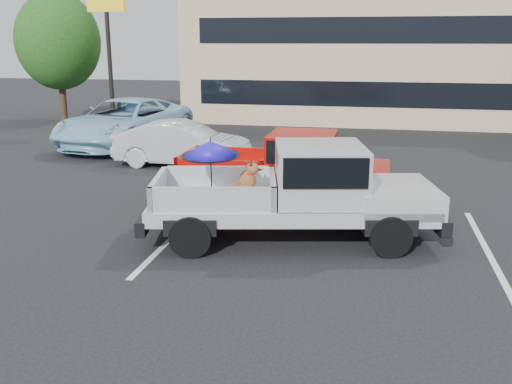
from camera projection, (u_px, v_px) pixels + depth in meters
The scene contains 11 objects.
ground at pixel (315, 283), 9.21m from camera, with size 90.00×90.00×0.00m, color black.
stripe_left at pixel (179, 231), 11.68m from camera, with size 0.12×5.00×0.01m, color silver.
stripe_right at pixel (488, 252), 10.53m from camera, with size 0.12×5.00×0.01m, color silver.
motel_building at pixel (400, 52), 27.87m from camera, with size 20.40×8.40×6.30m.
motel_sign at pixel (107, 18), 23.18m from camera, with size 1.60×0.22×6.00m.
tree_left at pixel (58, 41), 27.02m from camera, with size 3.96×3.96×6.02m.
tree_back at pixel (478, 28), 29.65m from camera, with size 4.68×4.68×7.11m.
silver_pickup at pixel (307, 187), 10.96m from camera, with size 5.97×3.05×2.06m.
red_pickup at pixel (296, 166), 13.40m from camera, with size 5.22×2.00×1.71m.
silver_sedan at pixel (183, 144), 17.61m from camera, with size 1.46×4.19×1.38m, color silver.
blue_suv at pixel (125, 122), 20.98m from camera, with size 2.84×6.17×1.71m, color #9BCAE7.
Camera 1 is at (0.75, -8.54, 3.80)m, focal length 40.00 mm.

